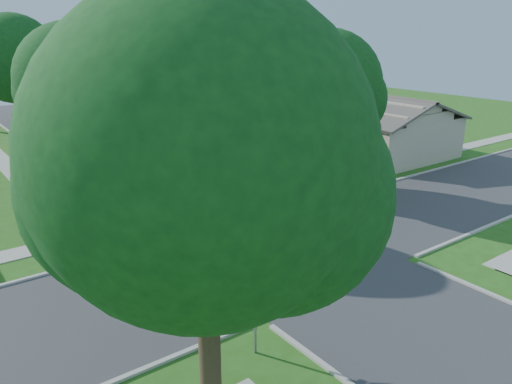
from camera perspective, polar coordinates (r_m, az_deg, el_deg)
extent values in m
plane|color=#2B5617|center=(20.33, 2.75, -6.85)|extent=(100.00, 100.00, 0.00)
cube|color=#333335|center=(20.33, 2.75, -6.84)|extent=(7.00, 100.00, 0.02)
cube|color=#9E9B91|center=(44.82, -12.41, 6.79)|extent=(1.20, 40.00, 0.04)
cube|color=#9E9B91|center=(30.21, 5.91, 1.64)|extent=(8.80, 3.60, 0.05)
cube|color=gray|center=(13.88, -0.10, -13.36)|extent=(0.06, 0.06, 2.70)
cylinder|color=white|center=(13.47, -0.10, -10.46)|extent=(1.05, 0.02, 1.05)
cylinder|color=red|center=(13.47, -0.10, -10.46)|extent=(0.90, 0.03, 0.90)
cube|color=red|center=(13.71, -0.10, -12.18)|extent=(0.34, 0.03, 0.12)
cube|color=white|center=(13.71, -0.10, -12.18)|extent=(0.30, 0.03, 0.08)
cube|color=#0C5426|center=(13.21, -0.10, -8.29)|extent=(0.80, 0.02, 0.16)
cube|color=#0C5426|center=(13.13, -0.10, -7.59)|extent=(0.02, 0.80, 0.16)
cube|color=gray|center=(26.07, 4.31, 2.02)|extent=(0.06, 0.06, 2.70)
cylinder|color=white|center=(25.86, 4.36, 3.72)|extent=(1.05, 0.02, 1.05)
cylinder|color=red|center=(25.86, 4.36, 3.72)|extent=(0.90, 0.03, 0.90)
cube|color=red|center=(25.98, 4.33, 2.72)|extent=(0.34, 0.03, 0.12)
cube|color=white|center=(25.98, 4.33, 2.72)|extent=(0.30, 0.03, 0.08)
cube|color=#0C5426|center=(25.72, 4.39, 4.95)|extent=(0.80, 0.02, 0.16)
cube|color=#0C5426|center=(25.68, 4.40, 5.34)|extent=(0.02, 0.80, 0.16)
cylinder|color=#38281C|center=(29.19, -1.17, 5.11)|extent=(0.44, 0.44, 3.95)
sphere|color=#0F3D14|center=(28.56, -1.22, 12.76)|extent=(4.80, 4.80, 4.80)
sphere|color=#0F3D14|center=(28.73, 0.75, 11.59)|extent=(3.46, 3.46, 3.46)
sphere|color=#0F3D14|center=(28.70, -3.12, 11.80)|extent=(3.26, 3.26, 3.26)
cylinder|color=#38281C|center=(39.39, -11.43, 8.46)|extent=(0.44, 0.44, 4.30)
sphere|color=#0F3D14|center=(38.91, -11.84, 14.80)|extent=(5.40, 5.40, 5.40)
sphere|color=#0F3D14|center=(38.87, -10.13, 13.90)|extent=(3.89, 3.89, 3.89)
sphere|color=#0F3D14|center=(39.22, -13.32, 13.94)|extent=(3.67, 3.67, 3.67)
cylinder|color=#38281C|center=(51.35, -17.78, 10.13)|extent=(0.44, 0.44, 4.20)
sphere|color=#0F3D14|center=(50.99, -18.24, 14.71)|extent=(5.00, 5.00, 5.00)
sphere|color=#0F3D14|center=(50.84, -17.02, 14.11)|extent=(3.60, 3.60, 3.60)
sphere|color=#0F3D14|center=(51.37, -19.23, 14.07)|extent=(3.40, 3.40, 3.40)
cylinder|color=#38281C|center=(25.11, -18.97, 2.26)|extent=(0.44, 0.44, 4.25)
sphere|color=#0F3D14|center=(24.36, -20.01, 11.90)|extent=(5.20, 5.20, 5.20)
sphere|color=#0F3D14|center=(24.21, -17.40, 10.57)|extent=(3.74, 3.74, 3.74)
sphere|color=#0F3D14|center=(24.82, -22.07, 10.55)|extent=(3.54, 3.54, 3.54)
cylinder|color=#38281C|center=(36.48, -24.94, 6.47)|extent=(0.44, 0.44, 4.44)
sphere|color=#0F3D14|center=(35.96, -25.92, 13.54)|extent=(5.60, 5.60, 5.60)
sphere|color=#0F3D14|center=(35.66, -24.01, 12.63)|extent=(4.03, 4.03, 4.03)
cylinder|color=#38281C|center=(10.65, -5.23, -20.17)|extent=(0.44, 0.44, 4.04)
sphere|color=#0F3D14|center=(8.61, -6.09, 4.19)|extent=(6.00, 6.00, 6.00)
sphere|color=#0F3D14|center=(8.91, 1.87, -0.25)|extent=(4.32, 4.32, 4.32)
sphere|color=#0F3D14|center=(9.03, -13.32, 0.51)|extent=(4.08, 4.08, 4.08)
cylinder|color=#38281C|center=(26.65, 7.65, 3.21)|extent=(0.44, 0.44, 3.54)
sphere|color=#0F3D14|center=(25.90, 8.04, 11.97)|extent=(5.60, 5.60, 5.60)
sphere|color=#0F3D14|center=(26.29, 10.40, 10.41)|extent=(4.03, 4.03, 4.03)
sphere|color=#0F3D14|center=(25.90, 5.53, 10.82)|extent=(3.81, 3.81, 3.81)
cube|color=tan|center=(38.15, 11.13, 7.02)|extent=(8.00, 13.00, 2.80)
cube|color=#47433D|center=(39.30, 13.34, 10.23)|extent=(4.42, 13.60, 1.56)
cube|color=#47433D|center=(36.37, 9.16, 9.87)|extent=(4.42, 13.60, 1.56)
cube|color=silver|center=(32.73, 11.29, 4.63)|extent=(0.06, 3.20, 2.20)
cube|color=silver|center=(35.88, 5.92, 5.91)|extent=(0.06, 0.90, 2.00)
cube|color=#1E2633|center=(37.69, 3.28, 7.43)|extent=(0.06, 1.80, 1.10)
cube|color=tan|center=(51.84, -3.79, 10.23)|extent=(8.00, 13.00, 2.80)
cube|color=#47433D|center=(52.69, -1.97, 12.64)|extent=(4.42, 13.60, 1.56)
cube|color=#47433D|center=(50.55, -5.79, 12.32)|extent=(4.42, 13.60, 1.56)
cube|color=silver|center=(46.51, -5.37, 8.89)|extent=(0.06, 3.20, 2.20)
cube|color=silver|center=(50.43, -8.09, 9.41)|extent=(0.06, 0.90, 2.00)
cube|color=#1E2633|center=(52.63, -9.50, 10.31)|extent=(0.06, 1.80, 1.10)
imported|color=#56111A|center=(28.97, 8.20, 2.22)|extent=(4.46, 2.18, 1.41)
imported|color=black|center=(37.38, -15.48, 5.54)|extent=(2.05, 4.79, 1.61)
imported|color=black|center=(53.49, -24.93, 7.96)|extent=(1.89, 4.15, 1.18)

